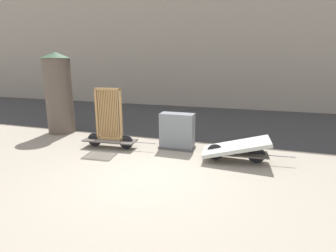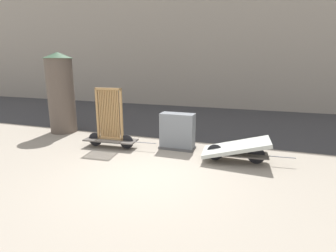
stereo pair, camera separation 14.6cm
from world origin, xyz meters
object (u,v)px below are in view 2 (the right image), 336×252
bike_cart_with_mattress (236,148)px  utility_cabinet (177,133)px  bike_cart_with_bedframe (110,127)px  advertising_column (61,92)px

bike_cart_with_mattress → utility_cabinet: 2.01m
bike_cart_with_bedframe → bike_cart_with_mattress: size_ratio=0.98×
bike_cart_with_mattress → advertising_column: 7.17m
utility_cabinet → advertising_column: 5.20m
bike_cart_with_mattress → utility_cabinet: size_ratio=2.14×
utility_cabinet → bike_cart_with_bedframe: bearing=-164.4°
bike_cart_with_bedframe → advertising_column: size_ratio=0.78×
utility_cabinet → advertising_column: bearing=173.2°
bike_cart_with_mattress → utility_cabinet: bearing=157.8°
bike_cart_with_mattress → utility_cabinet: utility_cabinet is taller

